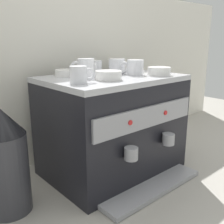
% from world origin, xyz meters
% --- Properties ---
extents(ground_plane, '(4.00, 4.00, 0.00)m').
position_xyz_m(ground_plane, '(0.00, 0.00, 0.00)').
color(ground_plane, '#9E998E').
extents(tiled_backsplash_wall, '(2.80, 0.03, 0.91)m').
position_xyz_m(tiled_backsplash_wall, '(0.00, 0.32, 0.46)').
color(tiled_backsplash_wall, silver).
rests_on(tiled_backsplash_wall, ground_plane).
extents(espresso_machine, '(0.63, 0.55, 0.47)m').
position_xyz_m(espresso_machine, '(0.00, -0.00, 0.24)').
color(espresso_machine, black).
rests_on(espresso_machine, ground_plane).
extents(ceramic_cup_0, '(0.11, 0.08, 0.07)m').
position_xyz_m(ceramic_cup_0, '(0.08, 0.05, 0.51)').
color(ceramic_cup_0, white).
rests_on(ceramic_cup_0, espresso_machine).
extents(ceramic_cup_1, '(0.07, 0.11, 0.08)m').
position_xyz_m(ceramic_cup_1, '(-0.13, 0.03, 0.52)').
color(ceramic_cup_1, white).
rests_on(ceramic_cup_1, espresso_machine).
extents(ceramic_cup_2, '(0.10, 0.07, 0.07)m').
position_xyz_m(ceramic_cup_2, '(-0.24, -0.08, 0.51)').
color(ceramic_cup_2, white).
rests_on(ceramic_cup_2, espresso_machine).
extents(ceramic_cup_3, '(0.09, 0.10, 0.07)m').
position_xyz_m(ceramic_cup_3, '(0.11, -0.04, 0.51)').
color(ceramic_cup_3, white).
rests_on(ceramic_cup_3, espresso_machine).
extents(ceramic_cup_4, '(0.07, 0.08, 0.07)m').
position_xyz_m(ceramic_cup_4, '(-0.02, 0.10, 0.51)').
color(ceramic_cup_4, white).
rests_on(ceramic_cup_4, espresso_machine).
extents(ceramic_bowl_0, '(0.11, 0.11, 0.04)m').
position_xyz_m(ceramic_bowl_0, '(0.18, -0.13, 0.49)').
color(ceramic_bowl_0, white).
rests_on(ceramic_bowl_0, espresso_machine).
extents(ceramic_bowl_1, '(0.12, 0.12, 0.04)m').
position_xyz_m(ceramic_bowl_1, '(0.19, 0.11, 0.49)').
color(ceramic_bowl_1, white).
rests_on(ceramic_bowl_1, espresso_machine).
extents(ceramic_bowl_2, '(0.11, 0.11, 0.04)m').
position_xyz_m(ceramic_bowl_2, '(-0.09, -0.08, 0.49)').
color(ceramic_bowl_2, white).
rests_on(ceramic_bowl_2, espresso_machine).
extents(ceramic_bowl_3, '(0.10, 0.10, 0.03)m').
position_xyz_m(ceramic_bowl_3, '(-0.16, 0.13, 0.49)').
color(ceramic_bowl_3, white).
rests_on(ceramic_bowl_3, espresso_machine).
extents(coffee_grinder, '(0.17, 0.17, 0.41)m').
position_xyz_m(coffee_grinder, '(-0.52, 0.01, 0.20)').
color(coffee_grinder, '#333338').
rests_on(coffee_grinder, ground_plane).
extents(milk_pitcher, '(0.08, 0.08, 0.14)m').
position_xyz_m(milk_pitcher, '(0.43, -0.00, 0.07)').
color(milk_pitcher, '#B7B7BC').
rests_on(milk_pitcher, ground_plane).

